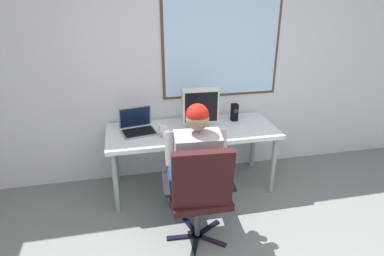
# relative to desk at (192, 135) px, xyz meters

# --- Properties ---
(wall_rear) EXTENTS (5.81, 0.08, 2.62)m
(wall_rear) POSITION_rel_desk_xyz_m (0.12, 0.42, 0.68)
(wall_rear) COLOR silver
(wall_rear) RESTS_ON ground
(desk) EXTENTS (1.82, 0.72, 0.72)m
(desk) POSITION_rel_desk_xyz_m (0.00, 0.00, 0.00)
(desk) COLOR gray
(desk) RESTS_ON ground
(office_chair) EXTENTS (0.62, 0.58, 1.01)m
(office_chair) POSITION_rel_desk_xyz_m (-0.14, -0.94, -0.07)
(office_chair) COLOR black
(office_chair) RESTS_ON ground
(person_seated) EXTENTS (0.54, 0.81, 1.29)m
(person_seated) POSITION_rel_desk_xyz_m (-0.12, -0.67, 0.03)
(person_seated) COLOR navy
(person_seated) RESTS_ON ground
(crt_monitor) EXTENTS (0.39, 0.19, 0.44)m
(crt_monitor) POSITION_rel_desk_xyz_m (0.09, -0.00, 0.32)
(crt_monitor) COLOR beige
(crt_monitor) RESTS_ON desk
(laptop) EXTENTS (0.40, 0.36, 0.25)m
(laptop) POSITION_rel_desk_xyz_m (-0.58, 0.08, 0.13)
(laptop) COLOR gray
(laptop) RESTS_ON desk
(wine_glass) EXTENTS (0.09, 0.09, 0.13)m
(wine_glass) POSITION_rel_desk_xyz_m (-0.33, -0.13, 0.16)
(wine_glass) COLOR silver
(wine_glass) RESTS_ON desk
(desk_speaker) EXTENTS (0.08, 0.08, 0.20)m
(desk_speaker) POSITION_rel_desk_xyz_m (0.53, 0.15, 0.17)
(desk_speaker) COLOR black
(desk_speaker) RESTS_ON desk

